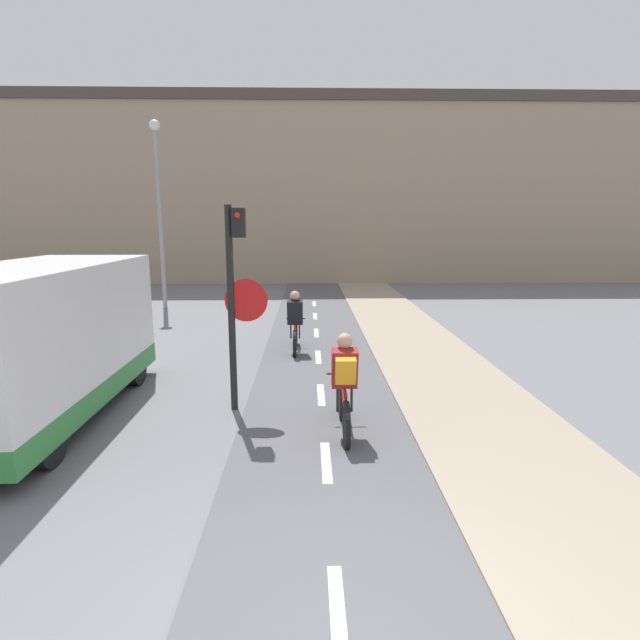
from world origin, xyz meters
name	(u,v)px	position (x,y,z in m)	size (l,w,h in m)	color
building_row_background	(312,193)	(0.00, 24.39, 4.56)	(60.00, 5.20, 9.10)	gray
traffic_light_pole	(236,286)	(-1.34, 4.91, 2.01)	(0.67, 0.25, 3.25)	black
street_lamp_far	(159,195)	(-5.31, 14.84, 3.92)	(0.36, 0.36, 6.35)	gray
cyclist_near	(344,386)	(0.29, 3.91, 0.71)	(0.46, 1.65, 1.47)	black
cyclist_far	(295,324)	(-0.53, 8.58, 0.66)	(0.46, 1.61, 1.44)	black
van	(38,345)	(-4.30, 4.60, 1.17)	(1.95, 4.92, 2.36)	silver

